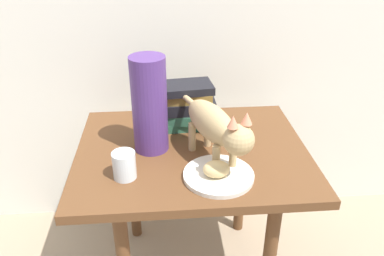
{
  "coord_description": "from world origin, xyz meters",
  "views": [
    {
      "loc": [
        -0.09,
        -1.12,
        1.27
      ],
      "look_at": [
        0.0,
        0.0,
        0.66
      ],
      "focal_mm": 36.39,
      "sensor_mm": 36.0,
      "label": 1
    }
  ],
  "objects_px": {
    "bread_roll": "(216,169)",
    "green_vase": "(149,105)",
    "candle_jar": "(124,166)",
    "side_table": "(192,169)",
    "book_stack": "(186,106)",
    "plate": "(219,175)",
    "cat": "(216,126)"
  },
  "relations": [
    {
      "from": "plate",
      "to": "book_stack",
      "type": "distance_m",
      "value": 0.35
    },
    {
      "from": "bread_roll",
      "to": "green_vase",
      "type": "xyz_separation_m",
      "value": [
        -0.19,
        0.2,
        0.12
      ]
    },
    {
      "from": "bread_roll",
      "to": "book_stack",
      "type": "height_order",
      "value": "book_stack"
    },
    {
      "from": "side_table",
      "to": "book_stack",
      "type": "height_order",
      "value": "book_stack"
    },
    {
      "from": "bread_roll",
      "to": "book_stack",
      "type": "distance_m",
      "value": 0.36
    },
    {
      "from": "side_table",
      "to": "book_stack",
      "type": "xyz_separation_m",
      "value": [
        -0.01,
        0.16,
        0.17
      ]
    },
    {
      "from": "bread_roll",
      "to": "cat",
      "type": "xyz_separation_m",
      "value": [
        0.01,
        0.09,
        0.09
      ]
    },
    {
      "from": "side_table",
      "to": "book_stack",
      "type": "relative_size",
      "value": 3.54
    },
    {
      "from": "green_vase",
      "to": "candle_jar",
      "type": "bearing_deg",
      "value": -115.8
    },
    {
      "from": "book_stack",
      "to": "green_vase",
      "type": "height_order",
      "value": "green_vase"
    },
    {
      "from": "cat",
      "to": "book_stack",
      "type": "distance_m",
      "value": 0.27
    },
    {
      "from": "side_table",
      "to": "cat",
      "type": "xyz_separation_m",
      "value": [
        0.07,
        -0.09,
        0.21
      ]
    },
    {
      "from": "cat",
      "to": "book_stack",
      "type": "relative_size",
      "value": 2.05
    },
    {
      "from": "plate",
      "to": "cat",
      "type": "relative_size",
      "value": 0.47
    },
    {
      "from": "candle_jar",
      "to": "side_table",
      "type": "bearing_deg",
      "value": 34.17
    },
    {
      "from": "side_table",
      "to": "candle_jar",
      "type": "bearing_deg",
      "value": -145.83
    },
    {
      "from": "bread_roll",
      "to": "cat",
      "type": "height_order",
      "value": "cat"
    },
    {
      "from": "book_stack",
      "to": "green_vase",
      "type": "bearing_deg",
      "value": -130.36
    },
    {
      "from": "side_table",
      "to": "cat",
      "type": "bearing_deg",
      "value": -53.86
    },
    {
      "from": "candle_jar",
      "to": "plate",
      "type": "bearing_deg",
      "value": -5.14
    },
    {
      "from": "side_table",
      "to": "bread_roll",
      "type": "bearing_deg",
      "value": -72.74
    },
    {
      "from": "side_table",
      "to": "bread_roll",
      "type": "relative_size",
      "value": 9.7
    },
    {
      "from": "green_vase",
      "to": "book_stack",
      "type": "bearing_deg",
      "value": 49.64
    },
    {
      "from": "bread_roll",
      "to": "green_vase",
      "type": "relative_size",
      "value": 0.25
    },
    {
      "from": "bread_roll",
      "to": "candle_jar",
      "type": "xyz_separation_m",
      "value": [
        -0.27,
        0.04,
        -0.0
      ]
    },
    {
      "from": "green_vase",
      "to": "candle_jar",
      "type": "xyz_separation_m",
      "value": [
        -0.08,
        -0.16,
        -0.12
      ]
    },
    {
      "from": "plate",
      "to": "book_stack",
      "type": "xyz_separation_m",
      "value": [
        -0.08,
        0.34,
        0.08
      ]
    },
    {
      "from": "plate",
      "to": "cat",
      "type": "xyz_separation_m",
      "value": [
        0.0,
        0.08,
        0.13
      ]
    },
    {
      "from": "plate",
      "to": "candle_jar",
      "type": "relative_size",
      "value": 2.52
    },
    {
      "from": "plate",
      "to": "bread_roll",
      "type": "bearing_deg",
      "value": -125.99
    },
    {
      "from": "bread_roll",
      "to": "green_vase",
      "type": "distance_m",
      "value": 0.3
    },
    {
      "from": "cat",
      "to": "candle_jar",
      "type": "relative_size",
      "value": 5.3
    }
  ]
}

